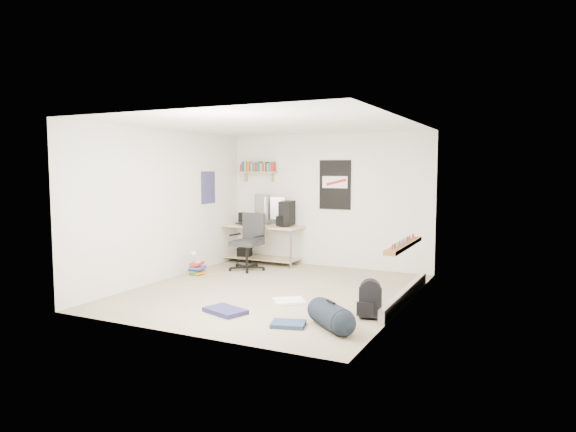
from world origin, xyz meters
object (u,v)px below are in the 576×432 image
at_px(backpack, 370,302).
at_px(duffel_bag, 331,317).
at_px(book_stack, 197,267).
at_px(office_chair, 247,243).
at_px(desk, 261,244).

xyz_separation_m(backpack, duffel_bag, (-0.29, -0.60, -0.06)).
relative_size(backpack, duffel_bag, 0.62).
bearing_deg(book_stack, office_chair, 58.37).
xyz_separation_m(office_chair, book_stack, (-0.51, -0.83, -0.34)).
height_order(office_chair, duffel_bag, office_chair).
relative_size(desk, backpack, 4.59).
height_order(desk, backpack, desk).
distance_m(backpack, duffel_bag, 0.67).
bearing_deg(office_chair, backpack, -28.51).
bearing_deg(office_chair, duffel_bag, -38.91).
bearing_deg(book_stack, desk, 76.36).
bearing_deg(backpack, desk, 121.08).
bearing_deg(backpack, office_chair, 129.14).
bearing_deg(duffel_bag, book_stack, -167.17).
relative_size(desk, duffel_bag, 2.85).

